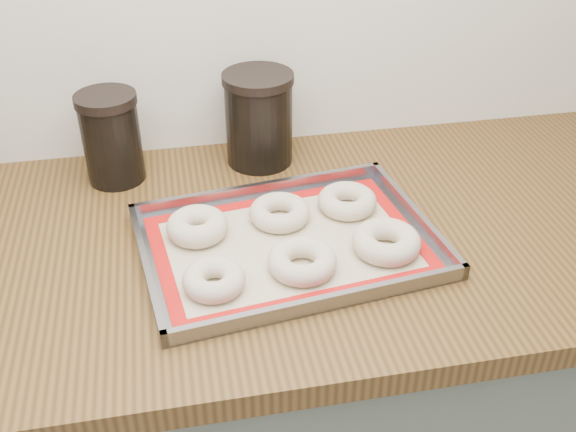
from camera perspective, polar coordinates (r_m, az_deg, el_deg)
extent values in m
cube|color=#5F675B|center=(1.43, -8.27, -17.62)|extent=(3.00, 0.65, 0.86)
cube|color=brown|center=(1.12, -10.12, -3.10)|extent=(3.06, 0.68, 0.04)
cube|color=gray|center=(1.08, 0.00, -2.55)|extent=(0.50, 0.39, 0.00)
cube|color=gray|center=(1.20, -2.41, 2.26)|extent=(0.46, 0.07, 0.02)
cube|color=gray|center=(0.95, 3.05, -7.38)|extent=(0.46, 0.07, 0.02)
cube|color=gray|center=(1.04, -11.91, -4.27)|extent=(0.05, 0.33, 0.02)
cube|color=gray|center=(1.15, 10.70, 0.09)|extent=(0.05, 0.33, 0.02)
cube|color=#C6B793|center=(1.08, 0.00, -2.44)|extent=(0.45, 0.34, 0.00)
cube|color=red|center=(1.18, -2.04, 1.28)|extent=(0.42, 0.08, 0.00)
cube|color=red|center=(0.98, 2.49, -6.80)|extent=(0.42, 0.08, 0.00)
cube|color=red|center=(1.04, -10.45, -4.38)|extent=(0.05, 0.25, 0.00)
cube|color=red|center=(1.14, 9.51, -0.49)|extent=(0.05, 0.25, 0.00)
torus|color=beige|center=(0.99, -6.28, -5.39)|extent=(0.11, 0.11, 0.03)
torus|color=beige|center=(1.02, 1.22, -3.86)|extent=(0.11, 0.11, 0.03)
torus|color=beige|center=(1.06, 8.33, -2.18)|extent=(0.11, 0.11, 0.04)
torus|color=beige|center=(1.10, -7.69, -0.86)|extent=(0.11, 0.11, 0.04)
torus|color=beige|center=(1.12, -0.71, 0.30)|extent=(0.12, 0.12, 0.03)
torus|color=beige|center=(1.16, 5.03, 1.28)|extent=(0.12, 0.12, 0.03)
cylinder|color=black|center=(1.26, -14.66, 6.07)|extent=(0.10, 0.10, 0.15)
cylinder|color=black|center=(1.23, -15.23, 9.52)|extent=(0.11, 0.11, 0.02)
cylinder|color=black|center=(1.28, -2.48, 7.90)|extent=(0.13, 0.13, 0.16)
cylinder|color=black|center=(1.25, -2.58, 11.58)|extent=(0.13, 0.13, 0.02)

